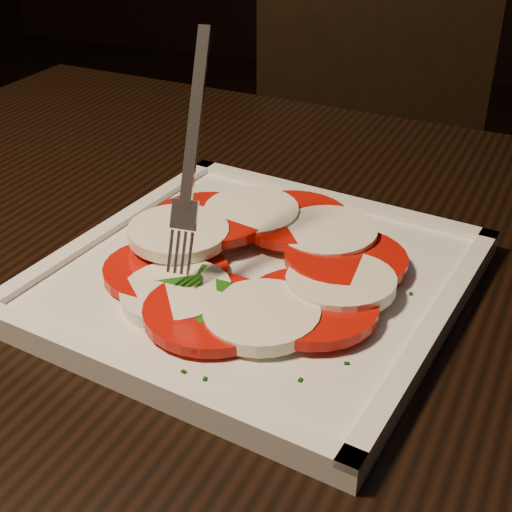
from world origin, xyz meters
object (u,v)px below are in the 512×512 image
Objects in this scene: chair at (360,174)px; fork at (196,146)px; table at (314,369)px; plate at (256,280)px.

chair is 0.80m from fork.
chair is (-0.11, 0.69, -0.12)m from table.
fork is at bearing -154.10° from table.
chair reaches higher than plate.
plate is at bearing -142.77° from table.
table is at bearing -89.12° from chair.
chair is 3.01× the size of plate.
fork is at bearing -168.21° from plate.
table is 1.37× the size of chair.
plate is at bearing -92.98° from chair.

